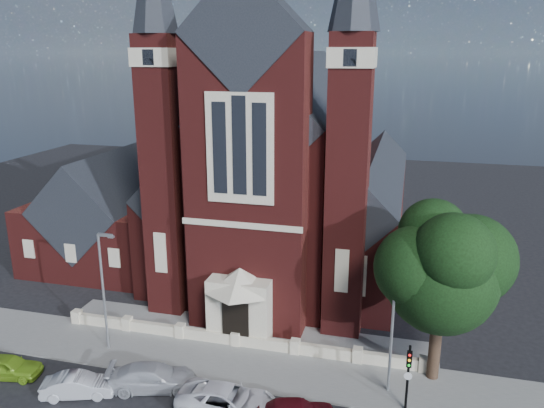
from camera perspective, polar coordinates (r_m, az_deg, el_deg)
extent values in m
plane|color=black|center=(43.74, -0.31, -9.48)|extent=(120.00, 120.00, 0.00)
cube|color=slate|center=(34.96, -4.94, -16.61)|extent=(60.00, 5.00, 0.12)
cube|color=slate|center=(38.20, -2.89, -13.51)|extent=(26.00, 3.00, 0.14)
cube|color=#C0B598|center=(36.56, -3.86, -14.99)|extent=(24.00, 0.40, 0.90)
cube|color=#541816|center=(50.63, 2.59, 2.47)|extent=(10.00, 30.00, 14.00)
cube|color=black|center=(49.47, 2.69, 10.38)|extent=(10.00, 30.20, 10.00)
cube|color=#541816|center=(52.50, -5.71, -0.49)|extent=(5.00, 26.00, 8.00)
cube|color=#541816|center=(49.51, 10.82, -1.72)|extent=(5.00, 26.00, 8.00)
cube|color=black|center=(51.52, -5.83, 3.79)|extent=(5.01, 26.20, 5.01)
cube|color=black|center=(48.46, 11.06, 2.79)|extent=(5.01, 26.20, 5.01)
cube|color=#541816|center=(35.33, -2.63, 1.55)|extent=(8.00, 3.00, 20.00)
cube|color=black|center=(34.25, -2.86, 17.97)|extent=(8.00, 3.20, 8.00)
cube|color=#C0B598|center=(33.26, -3.49, 5.91)|extent=(4.40, 0.15, 7.00)
cube|color=black|center=(33.16, -3.53, 6.23)|extent=(0.90, 0.08, 6.20)
cube|color=#C0B598|center=(36.32, -3.42, -11.24)|extent=(4.20, 2.00, 4.40)
cube|color=black|center=(35.73, -3.94, -12.83)|extent=(1.80, 0.12, 3.20)
cone|color=#C0B598|center=(35.37, -3.48, -8.06)|extent=(4.60, 4.60, 1.60)
cube|color=#541816|center=(38.59, -11.46, 2.48)|extent=(2.60, 2.60, 20.00)
cube|color=#C0B598|center=(37.59, -12.19, 15.18)|extent=(2.80, 2.80, 1.20)
cube|color=#541816|center=(34.99, 8.08, 1.26)|extent=(2.60, 2.60, 20.00)
cube|color=#C0B598|center=(33.88, 8.66, 15.31)|extent=(2.80, 2.80, 1.20)
cube|color=#541816|center=(51.28, -16.98, -2.70)|extent=(12.00, 12.00, 6.00)
cube|color=black|center=(50.44, -17.26, 0.54)|extent=(8.49, 12.20, 8.49)
cylinder|color=black|center=(33.48, 17.16, -13.92)|extent=(0.70, 0.70, 5.00)
sphere|color=black|center=(31.73, 17.75, -7.62)|extent=(6.40, 6.40, 6.40)
sphere|color=black|center=(29.92, 18.94, -5.04)|extent=(4.40, 4.40, 4.40)
cylinder|color=gray|center=(35.88, -17.67, -9.18)|extent=(0.16, 0.16, 8.00)
cube|color=gray|center=(34.17, -17.52, -3.21)|extent=(1.00, 0.15, 0.18)
cube|color=gray|center=(33.99, -16.93, -3.40)|extent=(0.35, 0.22, 0.12)
cylinder|color=gray|center=(30.93, 12.78, -13.02)|extent=(0.16, 0.16, 8.00)
cube|color=gray|center=(29.23, 14.24, -6.20)|extent=(1.00, 0.15, 0.18)
cube|color=gray|center=(29.27, 15.02, -6.40)|extent=(0.35, 0.22, 0.12)
cylinder|color=black|center=(30.68, 14.38, -17.77)|extent=(0.14, 0.14, 4.00)
cube|color=black|center=(29.86, 14.55, -15.84)|extent=(0.28, 0.22, 0.90)
sphere|color=red|center=(29.59, 14.59, -15.48)|extent=(0.14, 0.14, 0.14)
sphere|color=#CC8C0C|center=(29.75, 14.55, -15.97)|extent=(0.14, 0.14, 0.14)
sphere|color=#0C9919|center=(29.90, 14.51, -16.46)|extent=(0.14, 0.14, 0.14)
imported|color=#73A320|center=(36.78, -26.59, -15.37)|extent=(4.26, 2.31, 1.37)
imported|color=#B0B3B9|center=(33.52, -20.11, -17.85)|extent=(4.27, 2.70, 1.33)
imported|color=#B2B4BA|center=(32.92, -12.72, -17.71)|extent=(5.49, 3.48, 1.48)
imported|color=white|center=(30.45, -4.78, -20.35)|extent=(5.60, 2.65, 1.55)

